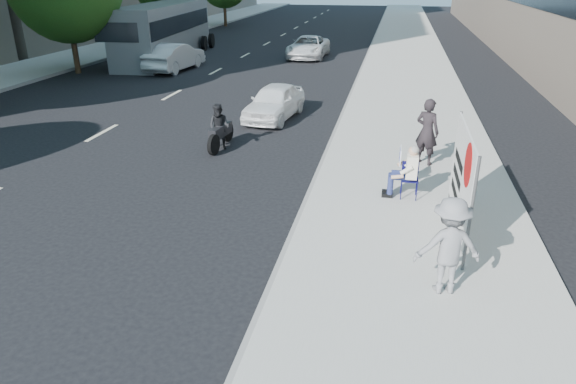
% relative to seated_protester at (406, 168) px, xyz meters
% --- Properties ---
extents(ground, '(160.00, 160.00, 0.00)m').
position_rel_seated_protester_xyz_m(ground, '(-3.74, -4.21, -0.87)').
color(ground, black).
rests_on(ground, ground).
extents(near_sidewalk, '(5.00, 120.00, 0.15)m').
position_rel_seated_protester_xyz_m(near_sidewalk, '(0.26, 15.79, -0.80)').
color(near_sidewalk, '#B0AFA5').
rests_on(near_sidewalk, ground).
extents(far_sidewalk, '(4.50, 120.00, 0.15)m').
position_rel_seated_protester_xyz_m(far_sidewalk, '(-20.49, 15.79, -0.80)').
color(far_sidewalk, '#B0AFA5').
rests_on(far_sidewalk, ground).
extents(seated_protester, '(0.83, 1.12, 1.31)m').
position_rel_seated_protester_xyz_m(seated_protester, '(0.00, 0.00, 0.00)').
color(seated_protester, '#13114D').
rests_on(seated_protester, near_sidewalk).
extents(jogger, '(1.22, 0.86, 1.72)m').
position_rel_seated_protester_xyz_m(jogger, '(0.66, -3.91, 0.14)').
color(jogger, gray).
rests_on(jogger, near_sidewalk).
extents(pedestrian_woman, '(0.81, 0.72, 1.86)m').
position_rel_seated_protester_xyz_m(pedestrian_woman, '(0.57, 2.49, 0.21)').
color(pedestrian_woman, black).
rests_on(pedestrian_woman, near_sidewalk).
extents(protest_banner, '(0.08, 3.06, 2.20)m').
position_rel_seated_protester_xyz_m(protest_banner, '(1.04, -1.68, 0.53)').
color(protest_banner, '#4C4C4C').
rests_on(protest_banner, near_sidewalk).
extents(white_sedan_near, '(1.96, 3.91, 1.28)m').
position_rel_seated_protester_xyz_m(white_sedan_near, '(-4.80, 6.87, -0.23)').
color(white_sedan_near, white).
rests_on(white_sedan_near, ground).
extents(white_sedan_mid, '(2.00, 4.69, 1.50)m').
position_rel_seated_protester_xyz_m(white_sedan_mid, '(-12.54, 15.62, -0.12)').
color(white_sedan_mid, silver).
rests_on(white_sedan_mid, ground).
extents(white_sedan_far, '(2.32, 4.87, 1.34)m').
position_rel_seated_protester_xyz_m(white_sedan_far, '(-5.98, 21.65, -0.20)').
color(white_sedan_far, white).
rests_on(white_sedan_far, ground).
extents(motorcycle, '(0.75, 2.05, 1.42)m').
position_rel_seated_protester_xyz_m(motorcycle, '(-5.66, 3.02, -0.24)').
color(motorcycle, black).
rests_on(motorcycle, ground).
extents(bus, '(3.67, 12.25, 3.30)m').
position_rel_seated_protester_xyz_m(bus, '(-14.87, 19.78, 0.76)').
color(bus, slate).
rests_on(bus, ground).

